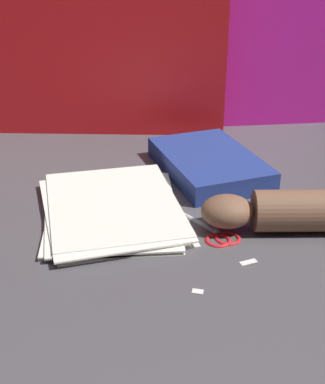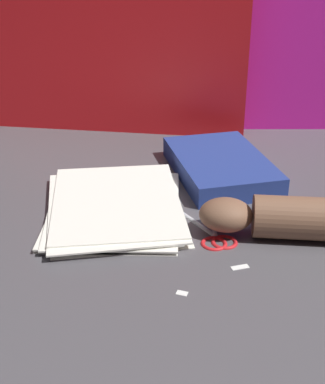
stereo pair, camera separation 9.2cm
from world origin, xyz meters
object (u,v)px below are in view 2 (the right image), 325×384
Objects in this scene: paper_stack at (115,206)px; scissors at (214,233)px; book_closed at (220,166)px; hand_forearm at (287,217)px.

scissors is at bearing -30.75° from paper_stack.
book_closed is (0.22, 0.14, 0.01)m from paper_stack.
paper_stack is at bearing 149.25° from scissors.
paper_stack is at bearing -146.80° from book_closed.
scissors is (0.17, -0.10, -0.00)m from paper_stack.
scissors is (-0.05, -0.24, -0.02)m from book_closed.
scissors is 0.12m from hand_forearm.
paper_stack reaches higher than scissors.
paper_stack is 2.17× the size of scissors.
hand_forearm reaches higher than scissors.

